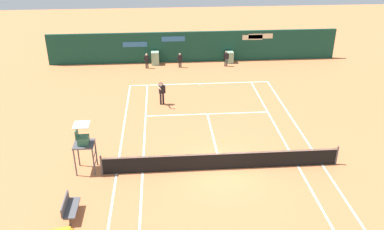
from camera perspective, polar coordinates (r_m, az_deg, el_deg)
The scene contains 11 objects.
ground_plane at distance 21.58m, azimuth 3.87°, elevation -6.67°, with size 80.00×80.00×0.01m.
tennis_net at distance 20.83m, azimuth 4.13°, elevation -6.36°, with size 12.10×0.10×1.07m.
sponsor_back_wall at distance 35.95m, azimuth 0.26°, elevation 9.44°, with size 25.00×1.02×2.66m.
umpire_chair at distance 20.79m, azimuth -14.92°, elevation -3.59°, with size 1.00×1.00×2.63m.
player_bench at distance 18.60m, azimuth -16.73°, elevation -12.13°, with size 0.54×1.42×0.88m.
player_on_baseline at distance 27.63m, azimuth -4.24°, elevation 3.30°, with size 0.51×0.80×1.84m.
ball_kid_left_post at distance 35.00m, azimuth 4.79°, elevation 7.97°, with size 0.44×0.18×1.33m.
ball_kid_right_post at distance 34.60m, azimuth -6.34°, elevation 7.65°, with size 0.43×0.20×1.29m.
ball_kid_centre_post at distance 34.62m, azimuth -1.69°, elevation 7.77°, with size 0.41×0.21×1.25m.
tennis_ball_near_service_line at distance 23.47m, azimuth 4.40°, elevation -3.67°, with size 0.07×0.07×0.07m, color #CCE033.
tennis_ball_by_sideline at distance 30.11m, azimuth 9.32°, elevation 3.10°, with size 0.07×0.07×0.07m, color #CCE033.
Camera 1 is at (-2.84, -17.31, 11.74)m, focal length 38.25 mm.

